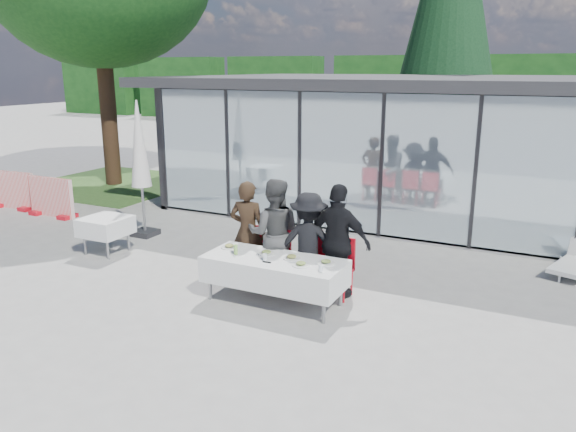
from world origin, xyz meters
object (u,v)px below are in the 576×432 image
object	(u,v)px
plate_b	(266,253)
spare_table_left	(106,226)
plate_a	(229,246)
diner_a	(248,232)
diner_c	(309,243)
diner_chair_c	(311,260)
plate_d	(326,262)
juice_bottle	(236,250)
plate_c	(292,257)
diner_chair_d	(340,264)
diner_d	(338,242)
folded_eyeglasses	(267,262)
market_umbrella	(140,152)
diner_chair_b	(277,254)
plate_extra	(301,264)
diner_chair_a	(251,250)
diner_b	(274,233)

from	to	relation	value
plate_b	spare_table_left	bearing A→B (deg)	171.49
plate_a	diner_a	bearing A→B (deg)	82.81
diner_c	diner_chair_c	world-z (taller)	diner_c
plate_d	juice_bottle	bearing A→B (deg)	-171.44
plate_c	diner_chair_d	bearing A→B (deg)	48.39
diner_a	spare_table_left	xyz separation A→B (m)	(-3.38, 0.08, -0.35)
plate_a	juice_bottle	xyz separation A→B (m)	(0.27, -0.24, 0.05)
diner_d	plate_b	distance (m)	1.17
folded_eyeglasses	plate_d	bearing A→B (deg)	22.66
diner_chair_c	plate_b	bearing A→B (deg)	-129.59
diner_c	diner_chair_c	xyz separation A→B (m)	(0.00, 0.09, -0.32)
spare_table_left	diner_c	bearing A→B (deg)	-0.99
diner_c	market_umbrella	xyz separation A→B (m)	(-4.66, 1.37, 1.04)
diner_a	plate_d	size ratio (longest dim) A/B	6.51
plate_a	folded_eyeglasses	distance (m)	0.98
diner_a	plate_a	distance (m)	0.53
diner_c	plate_d	xyz separation A→B (m)	(0.53, -0.53, -0.08)
juice_bottle	folded_eyeglasses	world-z (taller)	juice_bottle
plate_c	plate_a	bearing A→B (deg)	178.26
plate_a	market_umbrella	distance (m)	4.07
diner_a	diner_chair_b	distance (m)	0.64
plate_b	diner_chair_b	bearing A→B (deg)	101.92
diner_chair_b	diner_d	xyz separation A→B (m)	(1.17, -0.09, 0.41)
plate_extra	folded_eyeglasses	xyz separation A→B (m)	(-0.54, -0.10, -0.02)
plate_b	diner_chair_a	bearing A→B (deg)	136.34
diner_a	diner_chair_a	world-z (taller)	diner_a
diner_chair_c	plate_extra	world-z (taller)	diner_chair_c
plate_b	folded_eyeglasses	distance (m)	0.41
market_umbrella	diner_d	bearing A→B (deg)	-14.85
spare_table_left	plate_b	bearing A→B (deg)	-8.51
diner_chair_b	folded_eyeglasses	xyz separation A→B (m)	(0.33, -0.97, 0.22)
plate_d	diner_chair_b	bearing A→B (deg)	152.05
diner_chair_b	plate_extra	xyz separation A→B (m)	(0.86, -0.87, 0.24)
diner_chair_c	plate_c	bearing A→B (deg)	-94.19
diner_a	spare_table_left	size ratio (longest dim) A/B	2.10
diner_chair_c	diner_d	distance (m)	0.67
plate_a	plate_extra	world-z (taller)	same
diner_chair_c	plate_d	bearing A→B (deg)	-49.62
plate_d	spare_table_left	bearing A→B (deg)	173.19
diner_chair_a	diner_chair_b	world-z (taller)	same
diner_a	plate_a	world-z (taller)	diner_a
diner_chair_b	diner_d	world-z (taller)	diner_d
diner_chair_a	juice_bottle	xyz separation A→B (m)	(0.21, -0.84, 0.29)
juice_bottle	spare_table_left	distance (m)	3.70
plate_d	diner_a	bearing A→B (deg)	162.68
diner_b	folded_eyeglasses	size ratio (longest dim) A/B	13.47
diner_b	diner_chair_c	size ratio (longest dim) A/B	1.93
diner_chair_c	plate_b	distance (m)	0.84
plate_b	folded_eyeglasses	xyz separation A→B (m)	(0.20, -0.35, -0.02)
diner_c	diner_chair_d	distance (m)	0.62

